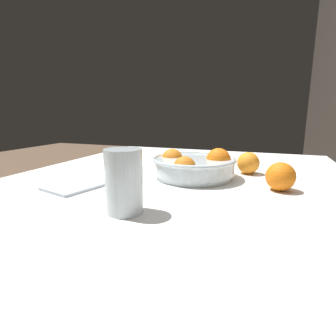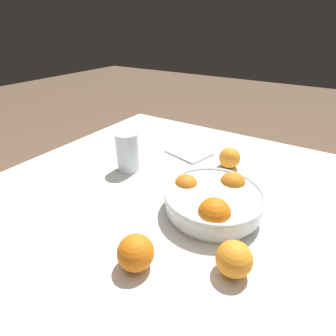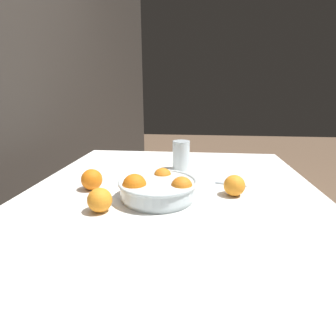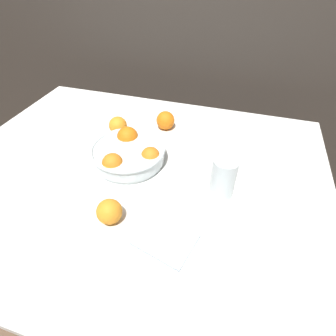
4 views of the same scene
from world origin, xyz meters
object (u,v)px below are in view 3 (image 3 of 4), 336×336
(orange_loose_front, at_px, (92,179))
(orange_loose_aside, at_px, (100,200))
(juice_glass, at_px, (181,157))
(orange_loose_near_bowl, at_px, (234,185))
(fruit_bowl, at_px, (158,188))

(orange_loose_front, height_order, orange_loose_aside, orange_loose_front)
(juice_glass, relative_size, orange_loose_aside, 1.81)
(juice_glass, relative_size, orange_loose_near_bowl, 1.82)
(juice_glass, distance_m, orange_loose_aside, 0.53)
(orange_loose_near_bowl, height_order, orange_loose_front, orange_loose_front)
(orange_loose_aside, bearing_deg, orange_loose_front, 28.00)
(juice_glass, relative_size, orange_loose_front, 1.74)
(orange_loose_near_bowl, bearing_deg, fruit_bowl, 101.39)
(juice_glass, bearing_deg, fruit_bowl, 170.04)
(fruit_bowl, height_order, juice_glass, juice_glass)
(fruit_bowl, distance_m, orange_loose_near_bowl, 0.28)
(fruit_bowl, xyz_separation_m, orange_loose_near_bowl, (0.05, -0.27, -0.00))
(orange_loose_near_bowl, relative_size, orange_loose_front, 0.96)
(orange_loose_front, bearing_deg, orange_loose_near_bowl, -90.75)
(orange_loose_aside, bearing_deg, juice_glass, -25.63)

